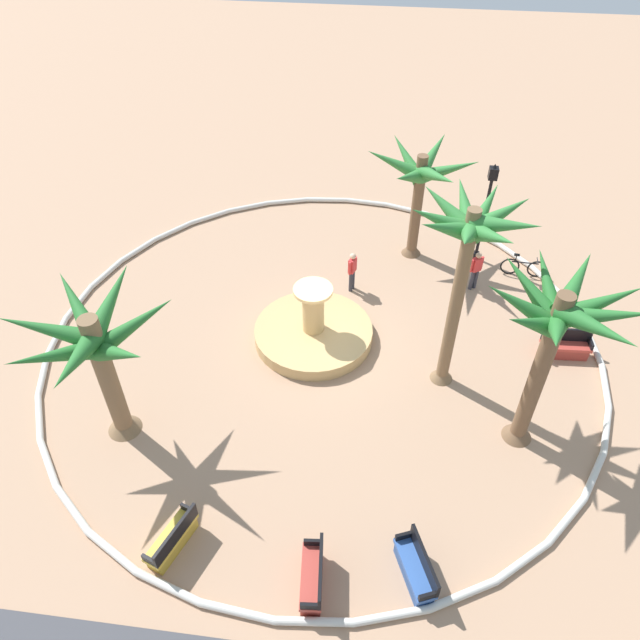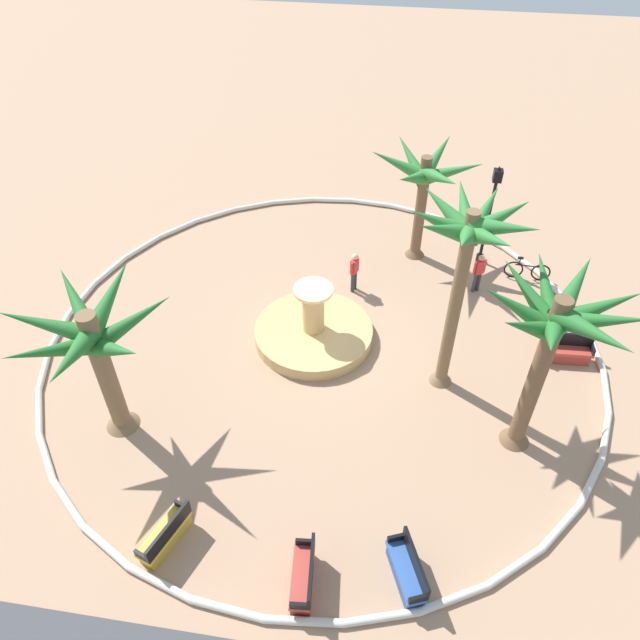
# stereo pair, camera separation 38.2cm
# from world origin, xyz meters

# --- Properties ---
(ground_plane) EXTENTS (80.00, 80.00, 0.00)m
(ground_plane) POSITION_xyz_m (0.00, 0.00, 0.00)
(ground_plane) COLOR tan
(plaza_curb) EXTENTS (18.45, 18.45, 0.20)m
(plaza_curb) POSITION_xyz_m (0.00, 0.00, 0.10)
(plaza_curb) COLOR silver
(plaza_curb) RESTS_ON ground
(fountain) EXTENTS (4.00, 4.00, 2.18)m
(fountain) POSITION_xyz_m (0.35, -0.22, 0.31)
(fountain) COLOR tan
(fountain) RESTS_ON ground
(palm_tree_near_fountain) EXTENTS (4.44, 4.71, 4.63)m
(palm_tree_near_fountain) POSITION_xyz_m (5.41, 4.29, 3.38)
(palm_tree_near_fountain) COLOR brown
(palm_tree_near_fountain) RESTS_ON ground
(palm_tree_by_curb) EXTENTS (3.43, 3.42, 6.53)m
(palm_tree_by_curb) POSITION_xyz_m (-3.93, 1.10, 5.26)
(palm_tree_by_curb) COLOR brown
(palm_tree_by_curb) RESTS_ON ground
(palm_tree_mid_plaza) EXTENTS (3.97, 3.93, 5.63)m
(palm_tree_mid_plaza) POSITION_xyz_m (-6.09, 3.08, 4.38)
(palm_tree_mid_plaza) COLOR brown
(palm_tree_mid_plaza) RESTS_ON ground
(palm_tree_far_side) EXTENTS (4.19, 4.03, 4.52)m
(palm_tree_far_side) POSITION_xyz_m (-2.89, -5.56, 3.40)
(palm_tree_far_side) COLOR brown
(palm_tree_far_side) RESTS_ON ground
(bench_east) EXTENTS (1.62, 0.58, 1.00)m
(bench_east) POSITION_xyz_m (-7.97, -0.45, 0.35)
(bench_east) COLOR #B73D33
(bench_east) RESTS_ON ground
(bench_west) EXTENTS (1.03, 1.67, 1.00)m
(bench_west) POSITION_xyz_m (2.80, 7.65, 0.35)
(bench_west) COLOR gold
(bench_west) RESTS_ON ground
(bench_north) EXTENTS (0.64, 1.64, 1.00)m
(bench_north) POSITION_xyz_m (-0.75, 8.16, 0.35)
(bench_north) COLOR #B73D33
(bench_north) RESTS_ON ground
(bench_southeast) EXTENTS (1.07, 1.67, 1.00)m
(bench_southeast) POSITION_xyz_m (-3.15, 7.66, 0.35)
(bench_southeast) COLOR #335BA8
(bench_southeast) RESTS_ON ground
(lamppost) EXTENTS (0.32, 0.32, 4.13)m
(lamppost) POSITION_xyz_m (-5.44, -5.53, 2.42)
(lamppost) COLOR black
(lamppost) RESTS_ON ground
(bicycle_red_frame) EXTENTS (1.72, 0.44, 0.94)m
(bicycle_red_frame) POSITION_xyz_m (-7.13, -4.66, 0.38)
(bicycle_red_frame) COLOR black
(bicycle_red_frame) RESTS_ON ground
(person_cyclist_helmet) EXTENTS (0.46, 0.35, 1.62)m
(person_cyclist_helmet) POSITION_xyz_m (-5.20, -3.63, 0.90)
(person_cyclist_helmet) COLOR #33333D
(person_cyclist_helmet) RESTS_ON ground
(person_cyclist_photo) EXTENTS (0.31, 0.50, 1.64)m
(person_cyclist_photo) POSITION_xyz_m (-0.72, -2.99, 0.92)
(person_cyclist_photo) COLOR #33333D
(person_cyclist_photo) RESTS_ON ground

